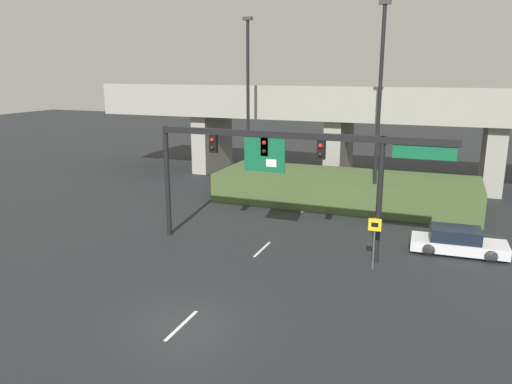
{
  "coord_description": "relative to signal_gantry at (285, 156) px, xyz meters",
  "views": [
    {
      "loc": [
        8.62,
        -15.0,
        9.25
      ],
      "look_at": [
        0.0,
        7.45,
        3.34
      ],
      "focal_mm": 35.0,
      "sensor_mm": 36.0,
      "label": 1
    }
  ],
  "objects": [
    {
      "name": "ground_plane",
      "position": [
        -1.08,
        -8.75,
        -5.02
      ],
      "size": [
        160.0,
        160.0,
        0.0
      ],
      "primitive_type": "plane",
      "color": "black"
    },
    {
      "name": "lane_markings",
      "position": [
        -1.08,
        3.94,
        -5.01
      ],
      "size": [
        0.14,
        28.38,
        0.01
      ],
      "color": "silver",
      "rests_on": "ground"
    },
    {
      "name": "signal_gantry",
      "position": [
        0.0,
        0.0,
        0.0
      ],
      "size": [
        15.26,
        0.44,
        6.23
      ],
      "color": "black",
      "rests_on": "ground"
    },
    {
      "name": "speed_limit_sign",
      "position": [
        4.77,
        -1.04,
        -3.34
      ],
      "size": [
        0.6,
        0.11,
        2.57
      ],
      "color": "#4C4C4C",
      "rests_on": "ground"
    },
    {
      "name": "highway_light_pole_near",
      "position": [
        3.43,
        8.49,
        2.0
      ],
      "size": [
        0.7,
        0.36,
        13.28
      ],
      "color": "black",
      "rests_on": "ground"
    },
    {
      "name": "highway_light_pole_far",
      "position": [
        -6.98,
        12.34,
        1.88
      ],
      "size": [
        0.7,
        0.36,
        13.05
      ],
      "color": "black",
      "rests_on": "ground"
    },
    {
      "name": "overpass_bridge",
      "position": [
        -1.08,
        18.68,
        0.55
      ],
      "size": [
        42.68,
        7.47,
        8.0
      ],
      "color": "gray",
      "rests_on": "ground"
    },
    {
      "name": "grass_embankment",
      "position": [
        1.09,
        10.47,
        -3.99
      ],
      "size": [
        17.97,
        6.05,
        2.05
      ],
      "color": "#42562D",
      "rests_on": "ground"
    },
    {
      "name": "parked_sedan_near_right",
      "position": [
        8.53,
        2.67,
        -4.38
      ],
      "size": [
        4.76,
        2.01,
        1.36
      ],
      "rotation": [
        0.0,
        0.0,
        0.04
      ],
      "color": "silver",
      "rests_on": "ground"
    }
  ]
}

